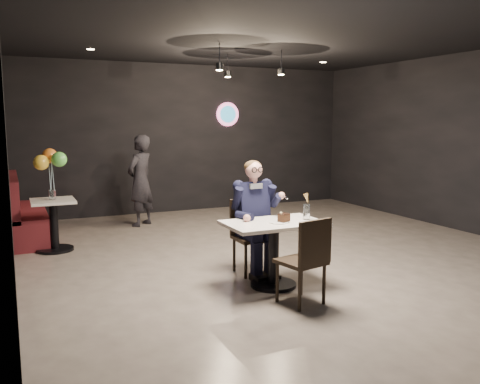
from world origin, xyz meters
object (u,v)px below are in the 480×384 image
main_table (274,254)px  booth_bench (28,207)px  sundae_glass (306,212)px  seated_man (252,216)px  balloon_vase (52,195)px  side_table (54,225)px  chair_near (301,260)px  chair_far (252,237)px  passerby (141,181)px

main_table → booth_bench: size_ratio=0.54×
main_table → sundae_glass: bearing=-5.2°
seated_man → balloon_vase: size_ratio=9.80×
side_table → chair_near: bearing=-57.3°
main_table → chair_far: (0.00, 0.55, 0.09)m
chair_far → balloon_vase: 3.07m
seated_man → main_table: bearing=-90.0°
chair_far → balloon_vase: chair_far is taller
balloon_vase → passerby: size_ratio=0.09×
main_table → chair_near: (0.00, -0.59, 0.09)m
side_table → chair_far: bearing=-45.6°
chair_far → side_table: size_ratio=1.22×
chair_far → booth_bench: booth_bench is taller
main_table → chair_near: 0.59m
chair_far → passerby: passerby is taller
chair_near → sundae_glass: 0.78m
seated_man → balloon_vase: bearing=134.4°
balloon_vase → passerby: 2.00m
seated_man → side_table: (-2.13, 2.17, -0.34)m
chair_far → seated_man: bearing=-90.0°
passerby → chair_near: bearing=57.3°
chair_far → side_table: bearing=134.4°
chair_near → seated_man: bearing=78.2°
booth_bench → passerby: passerby is taller
booth_bench → chair_near: bearing=-60.6°
sundae_glass → passerby: bearing=103.5°
passerby → sundae_glass: bearing=63.8°
chair_near → booth_bench: bearing=107.6°
sundae_glass → booth_bench: booth_bench is taller
booth_bench → passerby: (1.88, 0.24, 0.30)m
chair_far → main_table: bearing=-90.0°
side_table → passerby: (1.58, 1.24, 0.44)m
side_table → booth_bench: bearing=106.7°
sundae_glass → side_table: (-2.53, 2.76, -0.46)m
main_table → passerby: 4.02m
seated_man → side_table: size_ratio=1.91×
main_table → side_table: bearing=128.0°
seated_man → booth_bench: bearing=127.4°
seated_man → sundae_glass: size_ratio=8.19×
booth_bench → passerby: size_ratio=1.25×
chair_far → seated_man: seated_man is taller
side_table → balloon_vase: (0.00, 0.00, 0.45)m
booth_bench → main_table: bearing=-56.9°
side_table → passerby: passerby is taller
main_table → passerby: bearing=98.0°
seated_man → booth_bench: size_ratio=0.71×
seated_man → sundae_glass: 0.72m
chair_near → seated_man: seated_man is taller
main_table → side_table: side_table is taller
booth_bench → balloon_vase: 1.09m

